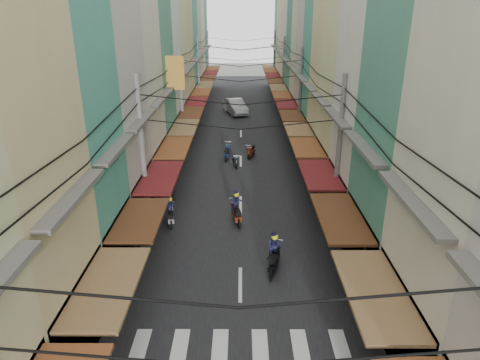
{
  "coord_description": "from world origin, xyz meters",
  "views": [
    {
      "loc": [
        0.03,
        -17.34,
        10.94
      ],
      "look_at": [
        -0.03,
        5.5,
        1.83
      ],
      "focal_mm": 32.0,
      "sensor_mm": 36.0,
      "label": 1
    }
  ],
  "objects_px": {
    "white_car": "(236,114)",
    "traffic_sign": "(365,245)",
    "market_umbrella": "(439,283)",
    "bicycle": "(399,299)"
  },
  "relations": [
    {
      "from": "traffic_sign",
      "to": "bicycle",
      "type": "bearing_deg",
      "value": -16.18
    },
    {
      "from": "white_car",
      "to": "bicycle",
      "type": "relative_size",
      "value": 3.54
    },
    {
      "from": "white_car",
      "to": "traffic_sign",
      "type": "xyz_separation_m",
      "value": [
        5.56,
        -33.04,
        2.26
      ]
    },
    {
      "from": "white_car",
      "to": "market_umbrella",
      "type": "xyz_separation_m",
      "value": [
        7.6,
        -35.22,
        2.03
      ]
    },
    {
      "from": "white_car",
      "to": "market_umbrella",
      "type": "height_order",
      "value": "market_umbrella"
    },
    {
      "from": "white_car",
      "to": "bicycle",
      "type": "distance_m",
      "value": 34.22
    },
    {
      "from": "white_car",
      "to": "traffic_sign",
      "type": "height_order",
      "value": "traffic_sign"
    },
    {
      "from": "white_car",
      "to": "traffic_sign",
      "type": "bearing_deg",
      "value": -97.89
    },
    {
      "from": "white_car",
      "to": "market_umbrella",
      "type": "distance_m",
      "value": 36.09
    },
    {
      "from": "white_car",
      "to": "traffic_sign",
      "type": "relative_size",
      "value": 1.86
    }
  ]
}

